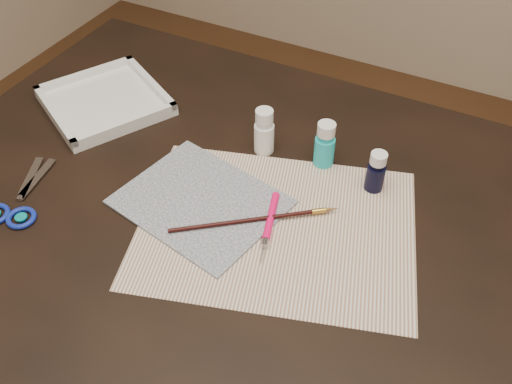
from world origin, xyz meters
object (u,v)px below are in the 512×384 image
at_px(scissors, 20,191).
at_px(palette_tray, 105,101).
at_px(paint_bottle_cyan, 325,144).
at_px(canvas, 201,202).
at_px(paint_bottle_white, 264,131).
at_px(paint_bottle_navy, 376,172).
at_px(paper, 276,227).

height_order(scissors, palette_tray, palette_tray).
relative_size(paint_bottle_cyan, palette_tray, 0.41).
xyz_separation_m(canvas, scissors, (-0.30, -0.12, 0.00)).
bearing_deg(paint_bottle_white, paint_bottle_cyan, 7.90).
bearing_deg(scissors, canvas, -91.85).
distance_m(paint_bottle_white, paint_bottle_navy, 0.22).
height_order(paint_bottle_white, palette_tray, paint_bottle_white).
distance_m(canvas, paint_bottle_cyan, 0.25).
distance_m(canvas, scissors, 0.32).
height_order(paper, palette_tray, palette_tray).
relative_size(canvas, paint_bottle_white, 2.86).
xyz_separation_m(canvas, palette_tray, (-0.33, 0.16, 0.01)).
relative_size(canvas, palette_tray, 1.18).
bearing_deg(paint_bottle_navy, scissors, -151.82).
distance_m(paper, scissors, 0.46).
distance_m(paper, paint_bottle_white, 0.21).
bearing_deg(paper, paint_bottle_cyan, 87.72).
distance_m(paper, palette_tray, 0.49).
distance_m(canvas, paint_bottle_navy, 0.31).
distance_m(paper, paint_bottle_cyan, 0.19).
bearing_deg(paint_bottle_white, canvas, -100.69).
xyz_separation_m(paint_bottle_white, scissors, (-0.33, -0.30, -0.04)).
xyz_separation_m(paint_bottle_cyan, scissors, (-0.45, -0.32, -0.04)).
bearing_deg(paint_bottle_cyan, paper, -92.28).
bearing_deg(paint_bottle_cyan, scissors, -144.59).
xyz_separation_m(paint_bottle_cyan, palette_tray, (-0.48, -0.04, -0.03)).
distance_m(paint_bottle_white, scissors, 0.45).
distance_m(paint_bottle_cyan, paint_bottle_navy, 0.11).
bearing_deg(paint_bottle_navy, paint_bottle_white, 178.50).
height_order(paint_bottle_cyan, palette_tray, paint_bottle_cyan).
distance_m(scissors, palette_tray, 0.28).
bearing_deg(canvas, palette_tray, 154.48).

